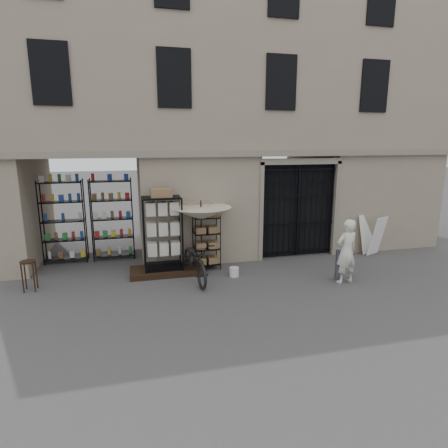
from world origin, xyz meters
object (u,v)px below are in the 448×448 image
object	(u,v)px
shopkeeper	(344,282)
steel_bollard	(338,265)
market_umbrella	(201,210)
bicycle	(195,280)
wire_rack	(206,242)
white_bucket	(234,272)
display_cabinet	(163,237)
wooden_stool	(29,275)
easel_sign	(372,235)

from	to	relation	value
shopkeeper	steel_bollard	bearing A→B (deg)	-86.19
market_umbrella	bicycle	size ratio (longest dim) A/B	1.17
wire_rack	shopkeeper	distance (m)	3.88
steel_bollard	white_bucket	bearing A→B (deg)	161.17
display_cabinet	white_bucket	xyz separation A→B (m)	(1.83, -0.69, -0.92)
wooden_stool	steel_bollard	bearing A→B (deg)	-8.48
market_umbrella	white_bucket	size ratio (longest dim) A/B	9.37
steel_bollard	shopkeeper	distance (m)	0.48
wooden_stool	steel_bollard	xyz separation A→B (m)	(7.72, -1.15, 0.01)
steel_bollard	display_cabinet	bearing A→B (deg)	160.45
bicycle	easel_sign	xyz separation A→B (m)	(5.91, 0.88, 0.65)
wooden_stool	display_cabinet	bearing A→B (deg)	7.27
shopkeeper	easel_sign	size ratio (longest dim) A/B	1.34
display_cabinet	wire_rack	distance (m)	1.27
display_cabinet	bicycle	distance (m)	1.46
wire_rack	white_bucket	bearing A→B (deg)	-32.78
wire_rack	easel_sign	size ratio (longest dim) A/B	1.28
display_cabinet	easel_sign	world-z (taller)	display_cabinet
wire_rack	easel_sign	world-z (taller)	wire_rack
white_bucket	shopkeeper	size ratio (longest dim) A/B	0.15
wire_rack	market_umbrella	world-z (taller)	market_umbrella
wire_rack	display_cabinet	bearing A→B (deg)	-151.94
white_bucket	bicycle	world-z (taller)	bicycle
display_cabinet	bicycle	bearing A→B (deg)	-49.47
wire_rack	wooden_stool	world-z (taller)	wire_rack
display_cabinet	shopkeeper	bearing A→B (deg)	-29.32
market_umbrella	easel_sign	size ratio (longest dim) A/B	1.93
bicycle	wooden_stool	world-z (taller)	bicycle
easel_sign	wire_rack	bearing A→B (deg)	156.88
wire_rack	steel_bollard	xyz separation A→B (m)	(3.19, -1.71, -0.38)
market_umbrella	bicycle	distance (m)	1.91
market_umbrella	white_bucket	distance (m)	1.93
display_cabinet	shopkeeper	xyz separation A→B (m)	(4.49, -1.82, -1.05)
wire_rack	white_bucket	xyz separation A→B (m)	(0.59, -0.83, -0.66)
wooden_stool	white_bucket	bearing A→B (deg)	-2.96
white_bucket	shopkeeper	xyz separation A→B (m)	(2.66, -1.13, -0.12)
wire_rack	shopkeeper	xyz separation A→B (m)	(3.25, -1.96, -0.78)
shopkeeper	bicycle	bearing A→B (deg)	-27.20
display_cabinet	white_bucket	world-z (taller)	display_cabinet
display_cabinet	market_umbrella	world-z (taller)	market_umbrella
display_cabinet	wire_rack	bearing A→B (deg)	-0.77
steel_bollard	market_umbrella	bearing A→B (deg)	154.09
wooden_stool	shopkeeper	distance (m)	7.92
wooden_stool	easel_sign	bearing A→B (deg)	3.51
market_umbrella	shopkeeper	size ratio (longest dim) A/B	1.44
display_cabinet	wooden_stool	size ratio (longest dim) A/B	2.85
wooden_stool	shopkeeper	world-z (taller)	wooden_stool
bicycle	shopkeeper	bearing A→B (deg)	-22.48
wooden_stool	wire_rack	bearing A→B (deg)	7.07
white_bucket	bicycle	bearing A→B (deg)	-179.90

